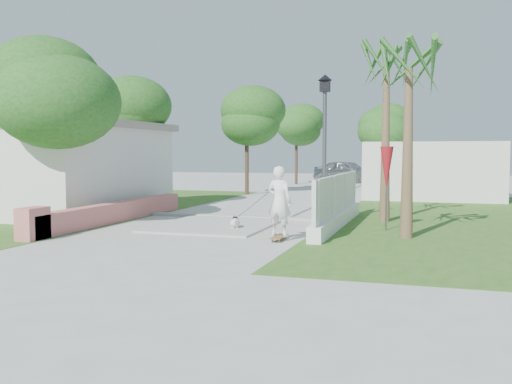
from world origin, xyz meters
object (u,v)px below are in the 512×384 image
at_px(patio_umbrella, 387,169).
at_px(skateboarder, 257,205).
at_px(parked_car, 347,172).
at_px(street_lamp, 325,143).
at_px(bollard, 277,192).
at_px(dog, 235,222).

bearing_deg(patio_umbrella, skateboarder, -148.86).
bearing_deg(skateboarder, parked_car, -74.83).
height_order(street_lamp, bollard, street_lamp).
bearing_deg(street_lamp, bollard, 120.96).
distance_m(patio_umbrella, parked_car, 24.02).
xyz_separation_m(patio_umbrella, skateboarder, (-3.11, -1.88, -0.91)).
bearing_deg(parked_car, street_lamp, -153.79).
height_order(skateboarder, parked_car, skateboarder).
relative_size(street_lamp, bollard, 4.07).
bearing_deg(parked_car, skateboarder, -157.24).
bearing_deg(patio_umbrella, street_lamp, 152.24).
relative_size(patio_umbrella, dog, 4.28).
xyz_separation_m(street_lamp, bollard, (-2.70, 4.50, -1.84)).
xyz_separation_m(bollard, skateboarder, (1.49, -7.38, 0.19)).
xyz_separation_m(street_lamp, patio_umbrella, (1.90, -1.00, -0.74)).
xyz_separation_m(bollard, parked_car, (0.12, 18.08, 0.21)).
distance_m(dog, parked_car, 24.69).
xyz_separation_m(bollard, patio_umbrella, (4.60, -5.50, 1.10)).
bearing_deg(patio_umbrella, parked_car, 100.76).
height_order(bollard, parked_car, parked_car).
xyz_separation_m(skateboarder, dog, (-0.88, 0.78, -0.57)).
xyz_separation_m(dog, parked_car, (-0.49, 24.68, 0.59)).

